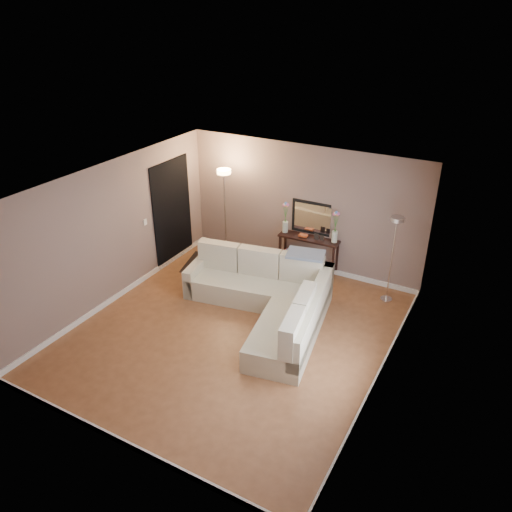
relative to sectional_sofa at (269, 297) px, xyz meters
The scene contains 23 objects.
floor 0.92m from the sectional_sofa, 108.28° to the right, with size 5.00×5.50×0.01m, color #935A35.
ceiling 2.41m from the sectional_sofa, 108.28° to the right, with size 5.00×5.50×0.01m, color white.
wall_back 2.19m from the sectional_sofa, 97.78° to the left, with size 5.00×0.02×2.60m, color gray.
wall_front 3.70m from the sectional_sofa, 94.28° to the right, with size 5.00×0.02×2.60m, color gray.
wall_left 3.05m from the sectional_sofa, 163.78° to the right, with size 0.02×5.50×2.60m, color gray.
wall_right 2.57m from the sectional_sofa, 19.80° to the right, with size 0.02×5.50×2.60m, color gray.
baseboard_back 1.97m from the sectional_sofa, 97.88° to the left, with size 5.00×0.03×0.10m, color white.
baseboard_front 3.57m from the sectional_sofa, 94.31° to the right, with size 5.00×0.03×0.10m, color white.
baseboard_left 2.88m from the sectional_sofa, 163.64° to the right, with size 0.03×5.50×0.10m, color white.
baseboard_right 2.38m from the sectional_sofa, 20.01° to the right, with size 0.03×5.50×0.10m, color white.
doorway 2.98m from the sectional_sofa, 162.00° to the left, with size 0.02×1.20×2.20m, color black.
switch_plate 2.88m from the sectional_sofa, behind, with size 0.02×0.08×0.12m, color white.
sectional_sofa is the anchor object (origin of this frame).
throw_blanket 1.01m from the sectional_sofa, 64.23° to the left, with size 0.67×0.39×0.05m, color slate.
console_table 1.79m from the sectional_sofa, 93.42° to the left, with size 1.26×0.38×0.77m.
leaning_mirror 2.10m from the sectional_sofa, 91.09° to the left, with size 0.88×0.08×0.69m.
table_decor 1.81m from the sectional_sofa, 91.07° to the left, with size 0.53×0.12×0.12m.
flower_vase_left 1.98m from the sectional_sofa, 107.56° to the left, with size 0.14×0.12×0.66m.
flower_vase_right 2.00m from the sectional_sofa, 74.62° to the left, with size 0.14×0.12×0.66m.
floor_lamp_lit 2.57m from the sectional_sofa, 140.95° to the left, with size 0.35×0.35×2.00m.
floor_lamp_unlit 2.42m from the sectional_sofa, 40.46° to the left, with size 0.24×0.24×1.68m.
charcoal_rug 2.15m from the sectional_sofa, 149.43° to the left, with size 1.31×0.98×0.02m, color black.
black_bag 2.23m from the sectional_sofa, 155.21° to the left, with size 0.37×0.26×0.24m, color black.
Camera 1 is at (3.68, -5.89, 5.05)m, focal length 35.00 mm.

